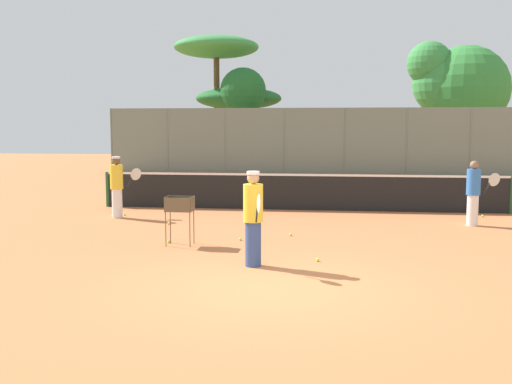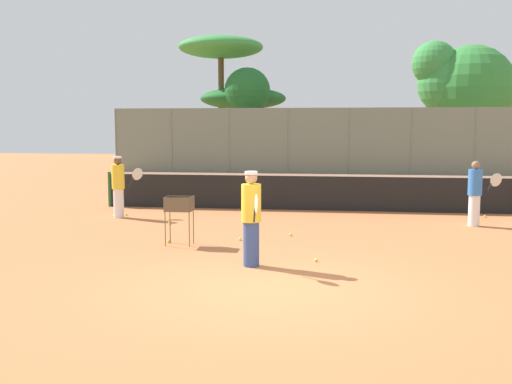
# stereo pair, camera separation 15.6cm
# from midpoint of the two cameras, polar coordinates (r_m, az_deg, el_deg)

# --- Properties ---
(ground_plane) EXTENTS (80.00, 80.00, 0.00)m
(ground_plane) POSITION_cam_midpoint_polar(r_m,az_deg,el_deg) (9.33, 1.16, -9.18)
(ground_plane) COLOR #C67242
(tennis_net) EXTENTS (11.98, 0.10, 1.07)m
(tennis_net) POSITION_cam_midpoint_polar(r_m,az_deg,el_deg) (17.65, 4.07, 0.07)
(tennis_net) COLOR #26592D
(tennis_net) RESTS_ON ground_plane
(back_fence) EXTENTS (21.67, 0.08, 3.36)m
(back_fence) POSITION_cam_midpoint_polar(r_m,az_deg,el_deg) (30.83, 5.43, 4.87)
(back_fence) COLOR slate
(back_fence) RESTS_ON ground_plane
(tree_0) EXTENTS (3.58, 3.58, 6.65)m
(tree_0) POSITION_cam_midpoint_polar(r_m,az_deg,el_deg) (37.08, 17.29, 9.74)
(tree_0) COLOR brown
(tree_0) RESTS_ON ground_plane
(tree_1) EXTENTS (5.01, 5.01, 7.69)m
(tree_1) POSITION_cam_midpoint_polar(r_m,az_deg,el_deg) (36.42, -3.92, 13.46)
(tree_1) COLOR brown
(tree_1) RESTS_ON ground_plane
(tree_2) EXTENTS (2.58, 2.58, 5.67)m
(tree_2) POSITION_cam_midpoint_polar(r_m,az_deg,el_deg) (33.79, -1.37, 9.47)
(tree_2) COLOR brown
(tree_2) RESTS_ON ground_plane
(tree_3) EXTENTS (5.06, 5.06, 4.67)m
(tree_3) POSITION_cam_midpoint_polar(r_m,az_deg,el_deg) (35.79, -1.78, 8.85)
(tree_3) COLOR brown
(tree_3) RESTS_ON ground_plane
(tree_4) EXTENTS (5.01, 5.01, 7.08)m
(tree_4) POSITION_cam_midpoint_polar(r_m,az_deg,el_deg) (37.37, 19.22, 9.23)
(tree_4) COLOR brown
(tree_4) RESTS_ON ground_plane
(tree_5) EXTENTS (2.59, 2.59, 7.32)m
(tree_5) POSITION_cam_midpoint_polar(r_m,az_deg,el_deg) (36.82, 16.05, 11.41)
(tree_5) COLOR brown
(tree_5) RESTS_ON ground_plane
(player_white_outfit) EXTENTS (0.41, 0.88, 1.70)m
(player_white_outfit) POSITION_cam_midpoint_polar(r_m,az_deg,el_deg) (10.59, -0.69, -2.42)
(player_white_outfit) COLOR #334C8C
(player_white_outfit) RESTS_ON ground_plane
(player_red_cap) EXTENTS (0.88, 0.34, 1.62)m
(player_red_cap) POSITION_cam_midpoint_polar(r_m,az_deg,el_deg) (15.78, 19.75, -0.04)
(player_red_cap) COLOR white
(player_red_cap) RESTS_ON ground_plane
(player_yellow_shirt) EXTENTS (0.80, 0.57, 1.66)m
(player_yellow_shirt) POSITION_cam_midpoint_polar(r_m,az_deg,el_deg) (16.57, -13.35, 0.56)
(player_yellow_shirt) COLOR white
(player_yellow_shirt) RESTS_ON ground_plane
(ball_cart) EXTENTS (0.56, 0.41, 1.02)m
(ball_cart) POSITION_cam_midpoint_polar(r_m,az_deg,el_deg) (12.58, -7.68, -1.52)
(ball_cart) COLOR brown
(ball_cart) RESTS_ON ground_plane
(tennis_ball_0) EXTENTS (0.07, 0.07, 0.07)m
(tennis_ball_0) POSITION_cam_midpoint_polar(r_m,az_deg,el_deg) (11.15, 5.48, -6.45)
(tennis_ball_0) COLOR #D1E54C
(tennis_ball_0) RESTS_ON ground_plane
(tennis_ball_1) EXTENTS (0.07, 0.07, 0.07)m
(tennis_ball_1) POSITION_cam_midpoint_polar(r_m,az_deg,el_deg) (12.94, -8.63, -4.68)
(tennis_ball_1) COLOR #D1E54C
(tennis_ball_1) RESTS_ON ground_plane
(tennis_ball_2) EXTENTS (0.07, 0.07, 0.07)m
(tennis_ball_2) POSITION_cam_midpoint_polar(r_m,az_deg,el_deg) (16.99, -12.67, -2.10)
(tennis_ball_2) COLOR #D1E54C
(tennis_ball_2) RESTS_ON ground_plane
(tennis_ball_3) EXTENTS (0.07, 0.07, 0.07)m
(tennis_ball_3) POSITION_cam_midpoint_polar(r_m,az_deg,el_deg) (16.75, -13.78, -2.26)
(tennis_ball_3) COLOR #D1E54C
(tennis_ball_3) RESTS_ON ground_plane
(tennis_ball_4) EXTENTS (0.07, 0.07, 0.07)m
(tennis_ball_4) POSITION_cam_midpoint_polar(r_m,az_deg,el_deg) (15.28, -8.59, -2.97)
(tennis_ball_4) COLOR #D1E54C
(tennis_ball_4) RESTS_ON ground_plane
(tennis_ball_6) EXTENTS (0.07, 0.07, 0.07)m
(tennis_ball_6) POSITION_cam_midpoint_polar(r_m,az_deg,el_deg) (13.60, 2.98, -4.07)
(tennis_ball_6) COLOR #D1E54C
(tennis_ball_6) RESTS_ON ground_plane
(tennis_ball_7) EXTENTS (0.07, 0.07, 0.07)m
(tennis_ball_7) POSITION_cam_midpoint_polar(r_m,az_deg,el_deg) (13.07, -1.85, -4.50)
(tennis_ball_7) COLOR #D1E54C
(tennis_ball_7) RESTS_ON ground_plane
(tennis_ball_8) EXTENTS (0.07, 0.07, 0.07)m
(tennis_ball_8) POSITION_cam_midpoint_polar(r_m,az_deg,el_deg) (17.45, 20.54, -2.14)
(tennis_ball_8) COLOR #D1E54C
(tennis_ball_8) RESTS_ON ground_plane
(parked_car) EXTENTS (4.20, 1.70, 1.60)m
(parked_car) POSITION_cam_midpoint_polar(r_m,az_deg,el_deg) (33.48, 3.80, 3.27)
(parked_car) COLOR #3F4C8C
(parked_car) RESTS_ON ground_plane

